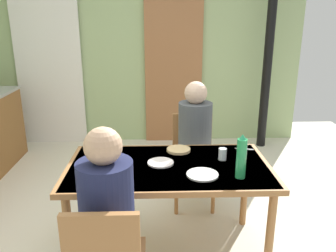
% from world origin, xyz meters
% --- Properties ---
extents(ground_plane, '(6.58, 6.58, 0.00)m').
position_xyz_m(ground_plane, '(0.00, 0.00, 0.00)').
color(ground_plane, silver).
extents(wall_back, '(4.53, 0.10, 2.83)m').
position_xyz_m(wall_back, '(0.00, 2.53, 1.42)').
color(wall_back, '#A1B97E').
rests_on(wall_back, ground_plane).
extents(door_wooden, '(0.80, 0.05, 2.00)m').
position_xyz_m(door_wooden, '(0.47, 2.45, 1.00)').
color(door_wooden, '#9A623A').
rests_on(door_wooden, ground_plane).
extents(stove_pipe_column, '(0.12, 0.12, 2.83)m').
position_xyz_m(stove_pipe_column, '(1.71, 2.18, 1.42)').
color(stove_pipe_column, black).
rests_on(stove_pipe_column, ground_plane).
extents(curtain_panel, '(0.90, 0.03, 2.38)m').
position_xyz_m(curtain_panel, '(-1.25, 2.43, 1.19)').
color(curtain_panel, white).
rests_on(curtain_panel, ground_plane).
extents(dining_table, '(1.47, 0.82, 0.72)m').
position_xyz_m(dining_table, '(0.31, -0.10, 0.65)').
color(dining_table, '#A06A3B').
rests_on(dining_table, ground_plane).
extents(chair_far_diner, '(0.40, 0.40, 0.87)m').
position_xyz_m(chair_far_diner, '(0.57, 0.66, 0.50)').
color(chair_far_diner, '#A06A3B').
rests_on(chair_far_diner, ground_plane).
extents(person_near_diner, '(0.30, 0.37, 0.77)m').
position_xyz_m(person_near_diner, '(-0.05, -0.72, 0.78)').
color(person_near_diner, '#252B48').
rests_on(person_near_diner, ground_plane).
extents(person_far_diner, '(0.30, 0.37, 0.77)m').
position_xyz_m(person_far_diner, '(0.57, 0.53, 0.78)').
color(person_far_diner, '#535058').
rests_on(person_far_diner, ground_plane).
extents(water_bottle_green_near, '(0.07, 0.07, 0.31)m').
position_xyz_m(water_bottle_green_near, '(0.78, -0.31, 0.87)').
color(water_bottle_green_near, '#279C54').
rests_on(water_bottle_green_near, dining_table).
extents(dinner_plate_near_left, '(0.21, 0.21, 0.01)m').
position_xyz_m(dinner_plate_near_left, '(-0.23, 0.02, 0.73)').
color(dinner_plate_near_left, white).
rests_on(dinner_plate_near_left, dining_table).
extents(dinner_plate_near_right, '(0.19, 0.19, 0.01)m').
position_xyz_m(dinner_plate_near_right, '(0.25, -0.07, 0.73)').
color(dinner_plate_near_right, white).
rests_on(dinner_plate_near_right, dining_table).
extents(dinner_plate_far_center, '(0.22, 0.22, 0.01)m').
position_xyz_m(dinner_plate_far_center, '(0.53, -0.27, 0.73)').
color(dinner_plate_far_center, white).
rests_on(dinner_plate_far_center, dining_table).
extents(drinking_glass_by_near_diner, '(0.06, 0.06, 0.09)m').
position_xyz_m(drinking_glass_by_near_diner, '(0.72, -0.01, 0.77)').
color(drinking_glass_by_near_diner, silver).
rests_on(drinking_glass_by_near_diner, dining_table).
extents(bread_plate_sliced, '(0.19, 0.19, 0.02)m').
position_xyz_m(bread_plate_sliced, '(0.40, 0.18, 0.73)').
color(bread_plate_sliced, '#DBB77A').
rests_on(bread_plate_sliced, dining_table).
extents(cutlery_knife_near, '(0.06, 0.15, 0.00)m').
position_xyz_m(cutlery_knife_near, '(-0.10, 0.21, 0.73)').
color(cutlery_knife_near, silver).
rests_on(cutlery_knife_near, dining_table).
extents(cutlery_fork_near, '(0.15, 0.05, 0.00)m').
position_xyz_m(cutlery_fork_near, '(0.94, 0.20, 0.73)').
color(cutlery_fork_near, silver).
rests_on(cutlery_fork_near, dining_table).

